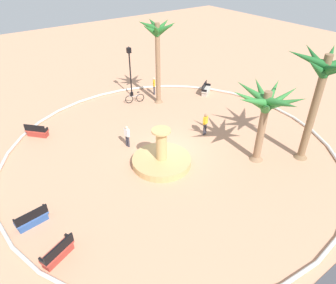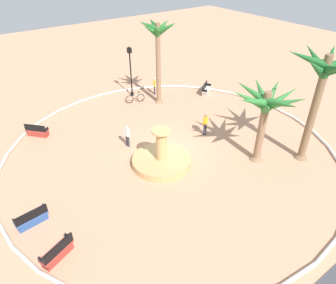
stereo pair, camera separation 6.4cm
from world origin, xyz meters
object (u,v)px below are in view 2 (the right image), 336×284
at_px(lamppost, 130,68).
at_px(person_pedestrian_stroll, 205,123).
at_px(bench_southeast, 32,219).
at_px(bicycle_red_frame, 135,98).
at_px(person_cyclist_photo, 127,135).
at_px(bench_west, 37,132).
at_px(fountain, 162,160).
at_px(palm_tree_near_fountain, 266,106).
at_px(person_cyclist_helmet, 155,85).
at_px(palm_tree_by_curb, 323,80).
at_px(bench_east, 57,253).
at_px(bench_north, 206,90).
at_px(palm_tree_mid_plaza, 158,40).

xyz_separation_m(lamppost, person_pedestrian_stroll, (-0.85, 9.07, -1.70)).
height_order(bench_southeast, bicycle_red_frame, bench_southeast).
relative_size(bicycle_red_frame, person_cyclist_photo, 1.03).
bearing_deg(bench_west, fountain, 123.53).
relative_size(palm_tree_near_fountain, person_cyclist_helmet, 3.10).
bearing_deg(bench_west, bicycle_red_frame, -175.54).
xyz_separation_m(palm_tree_by_curb, bench_east, (15.59, -1.76, -5.08)).
height_order(bicycle_red_frame, person_pedestrian_stroll, person_pedestrian_stroll).
bearing_deg(palm_tree_near_fountain, bench_north, -113.86).
relative_size(bench_east, person_cyclist_helmet, 1.03).
bearing_deg(bench_west, bench_north, 173.76).
xyz_separation_m(bench_west, person_cyclist_helmet, (-10.97, -1.09, 0.56)).
distance_m(bench_west, bench_southeast, 8.84).
relative_size(palm_tree_by_curb, person_pedestrian_stroll, 4.19).
bearing_deg(palm_tree_by_curb, bench_southeast, -15.67).
xyz_separation_m(fountain, bicycle_red_frame, (-3.27, -8.77, 0.04)).
distance_m(bench_west, bench_north, 15.00).
xyz_separation_m(person_cyclist_helmet, person_pedestrian_stroll, (0.98, 8.08, 0.05)).
xyz_separation_m(bench_north, person_pedestrian_stroll, (4.91, 5.36, 0.61)).
relative_size(person_cyclist_helmet, person_cyclist_photo, 1.01).
bearing_deg(person_cyclist_helmet, bench_west, 5.66).
relative_size(palm_tree_by_curb, person_cyclist_photo, 4.42).
relative_size(palm_tree_mid_plaza, bench_north, 4.35).
relative_size(bench_southeast, bicycle_red_frame, 0.99).
relative_size(palm_tree_near_fountain, person_pedestrian_stroll, 2.96).
bearing_deg(person_cyclist_helmet, bench_east, 42.38).
bearing_deg(palm_tree_mid_plaza, bench_east, 39.69).
xyz_separation_m(palm_tree_mid_plaza, person_cyclist_helmet, (-0.63, -1.62, -4.49)).
bearing_deg(fountain, lamppost, -110.42).
distance_m(palm_tree_by_curb, bench_east, 16.49).
relative_size(palm_tree_by_curb, person_cyclist_helmet, 4.39).
height_order(lamppost, bicycle_red_frame, lamppost).
xyz_separation_m(fountain, palm_tree_near_fountain, (-5.29, 3.17, 3.53)).
bearing_deg(palm_tree_near_fountain, lamppost, -83.61).
relative_size(bench_east, bench_west, 1.10).
relative_size(lamppost, person_cyclist_photo, 2.81).
height_order(palm_tree_near_fountain, bench_southeast, palm_tree_near_fountain).
xyz_separation_m(palm_tree_near_fountain, bench_southeast, (13.40, -2.87, -3.53)).
relative_size(palm_tree_mid_plaza, person_pedestrian_stroll, 4.11).
height_order(bench_west, lamppost, lamppost).
xyz_separation_m(palm_tree_mid_plaza, bench_southeast, (13.10, 7.86, -5.05)).
relative_size(palm_tree_mid_plaza, lamppost, 1.54).
distance_m(fountain, palm_tree_near_fountain, 7.10).
distance_m(bench_west, person_pedestrian_stroll, 12.21).
relative_size(bench_west, bench_north, 0.94).
relative_size(fountain, person_cyclist_photo, 2.33).
xyz_separation_m(bicycle_red_frame, person_cyclist_photo, (3.98, 5.70, 0.52)).
xyz_separation_m(bench_north, person_cyclist_photo, (10.26, 3.40, 0.55)).
bearing_deg(bench_north, person_cyclist_photo, 18.31).
bearing_deg(person_cyclist_photo, bench_west, -47.23).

